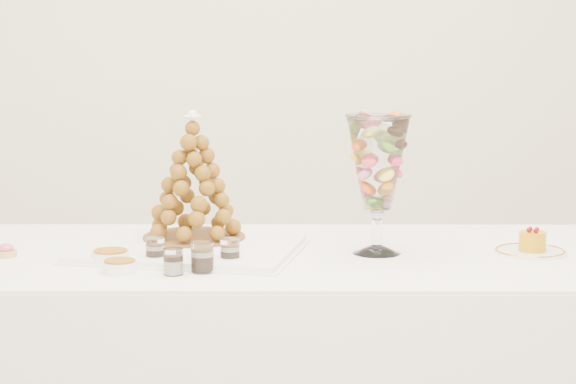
{
  "coord_description": "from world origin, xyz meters",
  "views": [
    {
      "loc": [
        -0.18,
        -2.84,
        1.46
      ],
      "look_at": [
        0.01,
        0.22,
        0.96
      ],
      "focal_mm": 70.0,
      "sensor_mm": 36.0,
      "label": 1
    }
  ],
  "objects": [
    {
      "name": "verrine_e",
      "position": [
        -0.23,
        -0.06,
        0.84
      ],
      "size": [
        0.06,
        0.06,
        0.08
      ],
      "primitive_type": "cylinder",
      "rotation": [
        0.0,
        0.0,
        0.05
      ],
      "color": "white",
      "rests_on": "buffet_table"
    },
    {
      "name": "lace_tray",
      "position": [
        -0.27,
        0.18,
        0.81
      ],
      "size": [
        0.67,
        0.57,
        0.02
      ],
      "primitive_type": "cube",
      "rotation": [
        0.0,
        0.0,
        -0.27
      ],
      "color": "white",
      "rests_on": "buffet_table"
    },
    {
      "name": "verrine_d",
      "position": [
        -0.3,
        -0.08,
        0.83
      ],
      "size": [
        0.05,
        0.05,
        0.07
      ],
      "primitive_type": "cylinder",
      "rotation": [
        0.0,
        0.0,
        0.01
      ],
      "color": "white",
      "rests_on": "buffet_table"
    },
    {
      "name": "croquembouche",
      "position": [
        -0.26,
        0.29,
        0.99
      ],
      "size": [
        0.29,
        0.29,
        0.36
      ],
      "rotation": [
        0.0,
        0.0,
        -0.01
      ],
      "color": "brown",
      "rests_on": "lace_tray"
    },
    {
      "name": "cake_plate",
      "position": [
        0.66,
        0.11,
        0.8
      ],
      "size": [
        0.19,
        0.19,
        0.01
      ],
      "primitive_type": "cylinder",
      "color": "white",
      "rests_on": "buffet_table"
    },
    {
      "name": "ramekin_back",
      "position": [
        -0.47,
        0.06,
        0.81
      ],
      "size": [
        0.1,
        0.1,
        0.03
      ],
      "primitive_type": "cylinder",
      "color": "white",
      "rests_on": "buffet_table"
    },
    {
      "name": "ramekin_front",
      "position": [
        -0.44,
        -0.05,
        0.81
      ],
      "size": [
        0.09,
        0.09,
        0.03
      ],
      "primitive_type": "cylinder",
      "color": "white",
      "rests_on": "buffet_table"
    },
    {
      "name": "mousse_cake",
      "position": [
        0.67,
        0.1,
        0.83
      ],
      "size": [
        0.07,
        0.07,
        0.07
      ],
      "color": "#CA8B09",
      "rests_on": "cake_plate"
    },
    {
      "name": "verrine_c",
      "position": [
        -0.16,
        0.02,
        0.83
      ],
      "size": [
        0.06,
        0.06,
        0.07
      ],
      "primitive_type": "cylinder",
      "rotation": [
        0.0,
        0.0,
        0.33
      ],
      "color": "white",
      "rests_on": "buffet_table"
    },
    {
      "name": "pink_tart",
      "position": [
        -0.76,
        0.16,
        0.81
      ],
      "size": [
        0.06,
        0.06,
        0.04
      ],
      "color": "tan",
      "rests_on": "buffet_table"
    },
    {
      "name": "verrine_b",
      "position": [
        -0.23,
        0.02,
        0.83
      ],
      "size": [
        0.05,
        0.05,
        0.06
      ],
      "primitive_type": "cylinder",
      "rotation": [
        0.0,
        0.0,
        0.12
      ],
      "color": "white",
      "rests_on": "buffet_table"
    },
    {
      "name": "macaron_vase",
      "position": [
        0.25,
        0.14,
        1.04
      ],
      "size": [
        0.17,
        0.17,
        0.38
      ],
      "color": "white",
      "rests_on": "buffet_table"
    },
    {
      "name": "verrine_a",
      "position": [
        -0.35,
        0.05,
        0.83
      ],
      "size": [
        0.05,
        0.05,
        0.07
      ],
      "primitive_type": "cylinder",
      "rotation": [
        0.0,
        0.0,
        0.08
      ],
      "color": "white",
      "rests_on": "buffet_table"
    }
  ]
}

